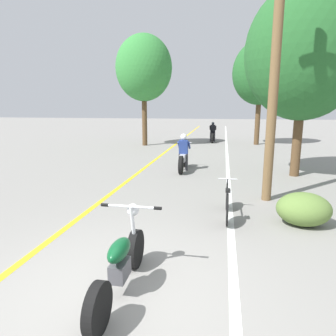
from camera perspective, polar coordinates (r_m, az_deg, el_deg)
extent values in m
plane|color=gray|center=(4.40, -10.98, -22.35)|extent=(120.00, 120.00, 0.00)
cube|color=yellow|center=(15.90, -0.92, 2.75)|extent=(0.14, 48.00, 0.01)
cube|color=white|center=(15.59, 11.19, 2.36)|extent=(0.14, 48.00, 0.01)
cylinder|color=brown|center=(8.17, 19.67, 17.07)|extent=(0.24, 0.24, 6.63)
cylinder|color=#513A23|center=(11.52, 23.44, 5.90)|extent=(0.32, 0.32, 2.98)
ellipsoid|color=#235B28|center=(11.62, 24.58, 19.42)|extent=(3.92, 3.53, 4.51)
cylinder|color=#513A23|center=(20.56, 16.72, 9.11)|extent=(0.32, 0.32, 3.46)
ellipsoid|color=#235B28|center=(20.66, 17.19, 16.98)|extent=(3.50, 3.15, 4.02)
cylinder|color=#513A23|center=(19.35, -4.49, 9.77)|extent=(0.32, 0.32, 3.69)
ellipsoid|color=#337F38|center=(19.49, -4.64, 18.47)|extent=(3.50, 3.15, 4.02)
ellipsoid|color=#5B7A38|center=(6.90, 24.41, -7.15)|extent=(1.10, 0.88, 0.70)
cylinder|color=black|center=(4.81, -6.20, -15.00)|extent=(0.12, 0.59, 0.59)
cylinder|color=black|center=(3.66, -13.23, -24.64)|extent=(0.12, 0.59, 0.59)
ellipsoid|color=#0C4723|center=(4.06, -9.29, -15.13)|extent=(0.24, 0.59, 0.23)
cube|color=#4C4C51|center=(4.19, -9.16, -18.61)|extent=(0.20, 0.36, 0.24)
cylinder|color=silver|center=(4.58, -6.63, -11.34)|extent=(0.06, 0.23, 0.75)
cylinder|color=silver|center=(4.37, -7.09, -7.30)|extent=(0.79, 0.04, 0.04)
cylinder|color=black|center=(4.50, -11.94, -6.90)|extent=(0.11, 0.05, 0.05)
cylinder|color=black|center=(4.27, -1.96, -7.67)|extent=(0.11, 0.05, 0.05)
sphere|color=silver|center=(4.47, -6.71, -7.91)|extent=(0.18, 0.18, 0.18)
cylinder|color=black|center=(12.37, 3.37, 1.76)|extent=(0.12, 0.67, 0.67)
cylinder|color=black|center=(11.04, 2.48, 0.58)|extent=(0.12, 0.67, 0.67)
cube|color=silver|center=(11.67, 2.96, 2.07)|extent=(0.20, 0.87, 0.28)
cylinder|color=silver|center=(12.17, 3.35, 4.87)|extent=(0.50, 0.03, 0.03)
cylinder|color=#38383D|center=(11.68, 2.28, 1.14)|extent=(0.11, 0.11, 0.66)
cylinder|color=#38383D|center=(11.64, 3.55, 1.09)|extent=(0.11, 0.11, 0.66)
cube|color=navy|center=(11.59, 2.97, 4.02)|extent=(0.34, 0.27, 0.55)
cylinder|color=navy|center=(11.77, 2.10, 4.41)|extent=(0.08, 0.44, 0.34)
cylinder|color=navy|center=(11.72, 4.04, 4.35)|extent=(0.08, 0.44, 0.34)
sphere|color=white|center=(11.59, 3.01, 5.95)|extent=(0.25, 0.25, 0.25)
cylinder|color=black|center=(22.32, 8.56, 6.03)|extent=(0.12, 0.67, 0.67)
cylinder|color=black|center=(20.85, 8.41, 5.65)|extent=(0.12, 0.67, 0.67)
cube|color=black|center=(21.57, 8.50, 6.32)|extent=(0.20, 0.95, 0.28)
cylinder|color=silver|center=(22.17, 8.61, 7.77)|extent=(0.50, 0.03, 0.03)
cylinder|color=#38383D|center=(21.54, 8.14, 5.82)|extent=(0.11, 0.11, 0.66)
cylinder|color=#38383D|center=(21.53, 8.83, 5.80)|extent=(0.11, 0.11, 0.66)
cube|color=black|center=(21.52, 8.54, 7.41)|extent=(0.34, 0.27, 0.56)
cylinder|color=black|center=(21.68, 8.02, 7.59)|extent=(0.08, 0.45, 0.35)
cylinder|color=black|center=(21.67, 9.09, 7.56)|extent=(0.08, 0.45, 0.35)
sphere|color=#2D333D|center=(21.53, 8.57, 8.40)|extent=(0.20, 0.20, 0.20)
cylinder|color=black|center=(7.38, 11.15, -5.24)|extent=(0.04, 0.67, 0.67)
cylinder|color=black|center=(6.40, 11.22, -7.88)|extent=(0.04, 0.67, 0.67)
cylinder|color=black|center=(6.82, 11.26, -4.59)|extent=(0.04, 0.82, 0.04)
cylinder|color=black|center=(6.41, 11.28, -5.95)|extent=(0.03, 0.03, 0.40)
cube|color=black|center=(6.36, 11.36, -4.23)|extent=(0.10, 0.20, 0.05)
cylinder|color=black|center=(7.27, 11.22, -3.71)|extent=(0.03, 0.03, 0.43)
cylinder|color=silver|center=(7.22, 11.29, -2.05)|extent=(0.44, 0.03, 0.03)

